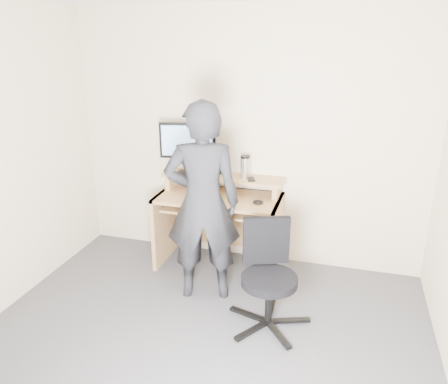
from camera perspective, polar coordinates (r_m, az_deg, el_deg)
The scene contains 13 objects.
ground at distance 3.36m, azimuth -4.70°, elevation -21.69°, with size 3.50×3.50×0.00m, color #48484D.
back_wall at distance 4.30m, azimuth 3.00°, elevation 6.79°, with size 3.50×0.02×2.50m, color beige.
desk at distance 4.36m, azimuth -0.39°, elevation -2.71°, with size 1.20×0.60×0.91m.
monitor at distance 4.29m, azimuth -4.76°, elevation 6.31°, with size 0.54×0.16×0.52m.
external_drive at distance 4.32m, azimuth -1.05°, elevation 3.57°, with size 0.07×0.13×0.20m, color black.
travel_mug at distance 4.23m, azimuth 2.76°, elevation 3.19°, with size 0.09×0.09×0.20m, color silver.
smartphone at distance 4.20m, azimuth 3.54°, elevation 1.69°, with size 0.07×0.13×0.01m, color black.
charger at distance 4.30m, azimuth -3.01°, elevation 2.32°, with size 0.04×0.04×0.04m, color black.
headphones at distance 4.36m, azimuth -0.97°, elevation 2.48°, with size 0.16×0.16×0.02m, color silver.
keyboard at distance 4.16m, azimuth -0.97°, elevation -2.07°, with size 0.46×0.18×0.03m, color black.
mouse at distance 4.03m, azimuth 4.46°, elevation -1.34°, with size 0.10×0.06×0.04m, color black.
office_chair at distance 3.52m, azimuth 5.77°, elevation -10.23°, with size 0.67×0.65×0.85m.
person at distance 3.70m, azimuth -2.81°, elevation -1.49°, with size 0.64×0.42×1.75m, color black.
Camera 1 is at (0.93, -2.33, 2.23)m, focal length 35.00 mm.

